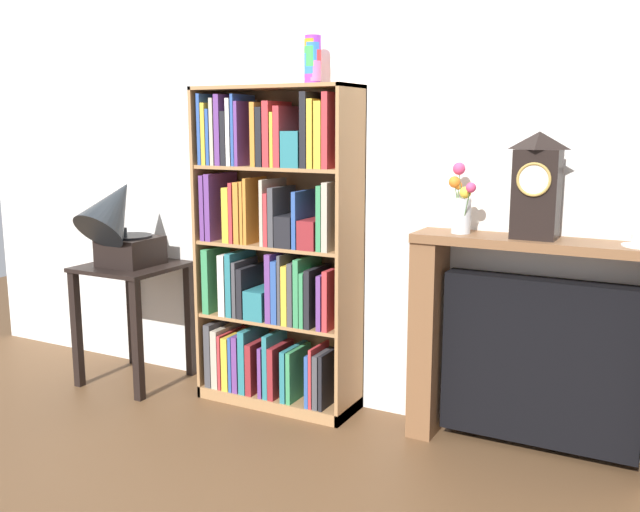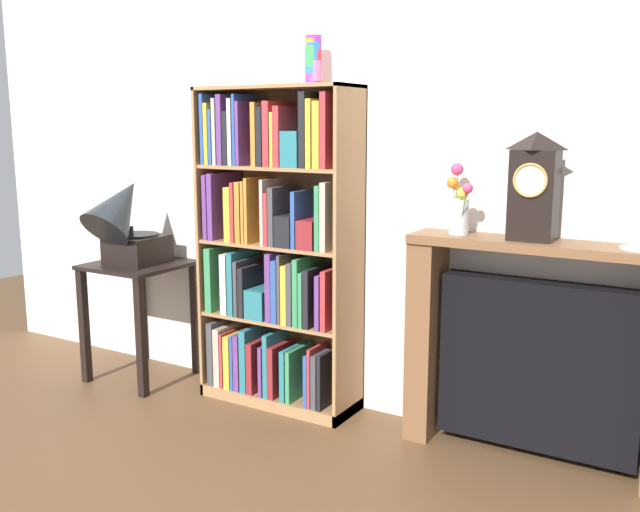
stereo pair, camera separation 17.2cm
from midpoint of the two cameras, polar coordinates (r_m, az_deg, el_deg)
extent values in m
cube|color=brown|center=(3.72, -3.05, -12.47)|extent=(7.97, 6.40, 0.02)
cube|color=silver|center=(3.59, 2.46, 8.23)|extent=(4.97, 0.08, 2.60)
cube|color=#A87A4C|center=(3.83, -7.21, 1.04)|extent=(0.02, 0.30, 1.63)
cube|color=#A87A4C|center=(3.39, 3.88, -0.15)|extent=(0.02, 0.30, 1.63)
cube|color=brown|center=(3.71, -0.79, 0.82)|extent=(0.84, 0.01, 1.63)
cube|color=#A87A4C|center=(3.54, -2.09, 13.47)|extent=(0.84, 0.30, 0.02)
cube|color=#A87A4C|center=(3.81, -1.93, -11.26)|extent=(0.84, 0.30, 0.06)
cube|color=#424247|center=(3.91, -6.77, -7.60)|extent=(0.04, 0.20, 0.35)
cube|color=#B2A893|center=(3.90, -6.05, -7.82)|extent=(0.04, 0.24, 0.32)
cube|color=#C63338|center=(3.89, -5.65, -8.05)|extent=(0.02, 0.25, 0.30)
cube|color=gold|center=(3.86, -5.34, -8.24)|extent=(0.04, 0.22, 0.29)
cube|color=#2D519E|center=(3.85, -4.85, -8.23)|extent=(0.02, 0.24, 0.30)
cube|color=#663884|center=(3.82, -4.59, -8.32)|extent=(0.03, 0.22, 0.30)
cube|color=teal|center=(3.80, -3.93, -8.13)|extent=(0.04, 0.24, 0.34)
cube|color=maroon|center=(3.78, -3.46, -8.72)|extent=(0.04, 0.23, 0.27)
cube|color=#663884|center=(3.74, -2.68, -9.02)|extent=(0.02, 0.21, 0.27)
cube|color=teal|center=(3.71, -2.27, -8.60)|extent=(0.03, 0.21, 0.33)
cube|color=maroon|center=(3.71, -1.78, -9.11)|extent=(0.03, 0.22, 0.27)
cube|color=teal|center=(3.69, -0.71, -9.28)|extent=(0.03, 0.25, 0.27)
cube|color=#388E56|center=(3.66, -0.35, -9.42)|extent=(0.02, 0.23, 0.27)
cube|color=#2D519E|center=(3.61, 1.08, -9.71)|extent=(0.02, 0.22, 0.27)
cube|color=#C63338|center=(3.58, 1.27, -9.55)|extent=(0.02, 0.20, 0.31)
cube|color=#424247|center=(3.58, 1.65, -9.86)|extent=(0.03, 0.20, 0.28)
cube|color=black|center=(3.56, 2.10, -9.88)|extent=(0.02, 0.20, 0.28)
cube|color=#A87A4C|center=(3.67, -1.97, -5.04)|extent=(0.81, 0.28, 0.02)
cube|color=#388E56|center=(3.80, -6.84, -1.77)|extent=(0.04, 0.21, 0.34)
cube|color=white|center=(3.74, -5.65, -2.11)|extent=(0.04, 0.20, 0.32)
cube|color=teal|center=(3.73, -4.90, -2.04)|extent=(0.03, 0.25, 0.33)
cube|color=#424247|center=(3.71, -4.59, -2.45)|extent=(0.02, 0.22, 0.29)
cube|color=black|center=(3.71, -4.02, -2.70)|extent=(0.03, 0.25, 0.26)
cube|color=teal|center=(3.66, -3.17, -3.75)|extent=(0.11, 0.21, 0.15)
cube|color=#663884|center=(3.60, -1.77, -2.32)|extent=(0.03, 0.26, 0.35)
cube|color=#2D519E|center=(3.58, -1.41, -2.67)|extent=(0.03, 0.23, 0.32)
cube|color=#424247|center=(3.55, -1.08, -2.51)|extent=(0.02, 0.21, 0.35)
cube|color=gold|center=(3.55, -0.58, -2.92)|extent=(0.03, 0.24, 0.30)
cube|color=#424247|center=(3.53, -0.14, -2.86)|extent=(0.03, 0.23, 0.32)
cube|color=#388E56|center=(3.52, 0.40, -2.74)|extent=(0.03, 0.25, 0.34)
cube|color=#388E56|center=(3.50, 0.66, -3.36)|extent=(0.02, 0.21, 0.28)
cube|color=black|center=(3.49, 1.22, -3.24)|extent=(0.03, 0.24, 0.29)
cube|color=#663884|center=(3.45, 1.99, -3.60)|extent=(0.02, 0.20, 0.27)
cube|color=#C63338|center=(3.45, 2.70, -3.36)|extent=(0.03, 0.25, 0.30)
cube|color=#A87A4C|center=(3.59, -2.01, 0.95)|extent=(0.81, 0.28, 0.02)
cube|color=#663884|center=(3.75, -6.94, 4.04)|extent=(0.03, 0.23, 0.34)
cube|color=#663884|center=(3.74, -6.43, 4.09)|extent=(0.03, 0.25, 0.34)
cube|color=gold|center=(3.66, -5.29, 3.46)|extent=(0.04, 0.20, 0.28)
cube|color=#C63338|center=(3.65, -4.77, 3.65)|extent=(0.02, 0.22, 0.31)
cube|color=orange|center=(3.62, -4.37, 3.65)|extent=(0.03, 0.22, 0.31)
cube|color=orange|center=(3.61, -3.86, 3.67)|extent=(0.02, 0.24, 0.31)
cube|color=orange|center=(3.59, -3.76, 3.75)|extent=(0.02, 0.20, 0.33)
cube|color=#B2A893|center=(3.55, -2.32, 3.66)|extent=(0.02, 0.24, 0.33)
cube|color=#C63338|center=(3.54, -1.94, 3.13)|extent=(0.02, 0.25, 0.26)
cube|color=#424247|center=(3.52, -1.63, 3.30)|extent=(0.03, 0.23, 0.29)
cube|color=black|center=(3.47, -0.94, 2.07)|extent=(0.09, 0.18, 0.15)
cube|color=#2D519E|center=(3.46, 0.26, 3.07)|extent=(0.02, 0.24, 0.28)
cube|color=maroon|center=(3.43, 1.12, 1.86)|extent=(0.09, 0.23, 0.14)
cube|color=#388E56|center=(3.37, 2.06, 3.16)|extent=(0.03, 0.21, 0.31)
cube|color=#B2A893|center=(3.36, 2.61, 3.28)|extent=(0.03, 0.22, 0.33)
cube|color=#A87A4C|center=(3.54, -2.05, 7.17)|extent=(0.81, 0.28, 0.02)
cube|color=#2D519E|center=(3.72, -7.22, 10.13)|extent=(0.02, 0.21, 0.35)
cube|color=gold|center=(3.71, -6.90, 9.78)|extent=(0.02, 0.21, 0.31)
cube|color=#2D519E|center=(3.70, -6.47, 9.56)|extent=(0.02, 0.23, 0.28)
cube|color=#B2A893|center=(3.68, -6.17, 9.97)|extent=(0.02, 0.23, 0.33)
cube|color=#663884|center=(3.66, -5.75, 10.11)|extent=(0.03, 0.23, 0.35)
cube|color=black|center=(3.65, -5.16, 9.48)|extent=(0.03, 0.26, 0.27)
cube|color=white|center=(3.64, -4.77, 9.97)|extent=(0.02, 0.26, 0.33)
cube|color=#2D519E|center=(3.60, -4.69, 10.12)|extent=(0.02, 0.20, 0.35)
cube|color=#663884|center=(3.61, -4.16, 9.85)|extent=(0.02, 0.25, 0.31)
cube|color=orange|center=(3.54, -2.98, 9.80)|extent=(0.03, 0.23, 0.31)
cube|color=black|center=(3.53, -2.40, 9.62)|extent=(0.03, 0.25, 0.29)
cube|color=#C63338|center=(3.50, -1.97, 9.84)|extent=(0.04, 0.23, 0.31)
cube|color=gold|center=(3.49, -1.40, 9.41)|extent=(0.02, 0.25, 0.26)
cube|color=#C63338|center=(3.46, -1.23, 9.64)|extent=(0.03, 0.20, 0.29)
cube|color=teal|center=(3.41, -0.31, 8.65)|extent=(0.10, 0.18, 0.17)
cube|color=black|center=(3.40, 1.01, 10.15)|extent=(0.03, 0.24, 0.35)
cube|color=gold|center=(3.38, 1.49, 9.87)|extent=(0.03, 0.22, 0.32)
cube|color=gold|center=(3.36, 2.16, 9.77)|extent=(0.04, 0.24, 0.31)
cube|color=#C63338|center=(3.35, 2.75, 10.11)|extent=(0.03, 0.24, 0.35)
cylinder|color=purple|center=(3.48, 0.90, 14.45)|extent=(0.08, 0.08, 0.09)
cylinder|color=pink|center=(3.48, 0.95, 14.73)|extent=(0.08, 0.08, 0.09)
cylinder|color=purple|center=(3.48, 0.89, 15.01)|extent=(0.08, 0.08, 0.09)
cylinder|color=blue|center=(3.48, 0.89, 15.29)|extent=(0.08, 0.08, 0.09)
cylinder|color=red|center=(3.49, 0.96, 15.56)|extent=(0.08, 0.08, 0.09)
cylinder|color=green|center=(3.49, 0.89, 15.84)|extent=(0.08, 0.08, 0.09)
cylinder|color=blue|center=(3.49, 0.93, 16.12)|extent=(0.08, 0.08, 0.09)
cylinder|color=orange|center=(3.49, 0.91, 16.40)|extent=(0.08, 0.08, 0.09)
cylinder|color=purple|center=(3.49, 0.95, 16.67)|extent=(0.08, 0.08, 0.09)
cube|color=black|center=(4.09, -13.34, -0.70)|extent=(0.51, 0.50, 0.02)
cube|color=black|center=(4.18, -17.44, -5.44)|extent=(0.04, 0.04, 0.66)
cube|color=black|center=(3.87, -13.04, -6.50)|extent=(0.04, 0.04, 0.66)
cube|color=black|center=(4.47, -13.24, -4.20)|extent=(0.04, 0.04, 0.66)
cube|color=black|center=(4.18, -8.86, -5.06)|extent=(0.04, 0.04, 0.66)
cube|color=black|center=(4.08, -13.40, 0.52)|extent=(0.28, 0.28, 0.15)
cylinder|color=black|center=(4.06, -13.45, 1.68)|extent=(0.24, 0.24, 0.01)
cylinder|color=#1E2328|center=(4.03, -13.88, 1.93)|extent=(0.03, 0.03, 0.06)
cone|color=#1E2328|center=(3.96, -14.74, 3.92)|extent=(0.28, 0.44, 0.44)
cube|color=brown|center=(3.09, 19.16, 0.76)|extent=(1.14, 0.25, 0.04)
cube|color=brown|center=(3.34, 10.04, -6.66)|extent=(0.12, 0.22, 0.93)
cube|color=black|center=(3.26, 18.73, -8.40)|extent=(0.86, 0.12, 0.74)
cube|color=black|center=(3.08, 18.47, 4.66)|extent=(0.18, 0.13, 0.38)
pyramid|color=black|center=(3.07, 18.72, 8.84)|extent=(0.18, 0.13, 0.07)
cylinder|color=silver|center=(3.01, 18.25, 5.83)|extent=(0.13, 0.01, 0.13)
torus|color=#B79347|center=(3.00, 18.24, 5.83)|extent=(0.14, 0.01, 0.14)
cylinder|color=silver|center=(3.17, 12.72, 3.12)|extent=(0.09, 0.09, 0.16)
cylinder|color=#4C753D|center=(3.17, 12.71, 4.42)|extent=(0.04, 0.03, 0.27)
sphere|color=#EA4275|center=(3.18, 12.58, 6.88)|extent=(0.06, 0.06, 0.06)
cylinder|color=#4C753D|center=(3.16, 12.76, 3.48)|extent=(0.04, 0.03, 0.17)
sphere|color=yellow|center=(3.13, 13.05, 4.98)|extent=(0.05, 0.05, 0.05)
cylinder|color=#4C753D|center=(3.19, 12.47, 3.92)|extent=(0.04, 0.01, 0.21)
sphere|color=orange|center=(3.18, 12.21, 5.83)|extent=(0.05, 0.05, 0.05)
cylinder|color=#4C753D|center=(3.12, 13.07, 3.62)|extent=(0.05, 0.05, 0.20)
sphere|color=#EA4275|center=(3.08, 13.45, 5.35)|extent=(0.04, 0.04, 0.04)
cylinder|color=#4C753D|center=(3.19, 12.52, 3.77)|extent=(0.03, 0.03, 0.20)
sphere|color=orange|center=(3.19, 12.50, 5.55)|extent=(0.04, 0.04, 0.04)
camera|label=1|loc=(0.09, -88.58, 0.27)|focal=39.53mm
camera|label=2|loc=(0.09, 91.42, -0.27)|focal=39.53mm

